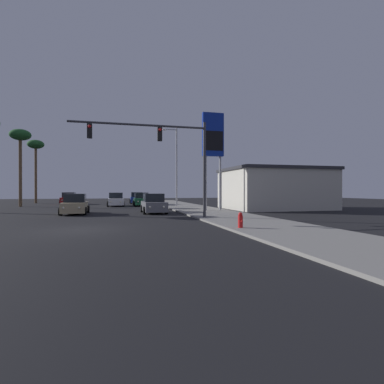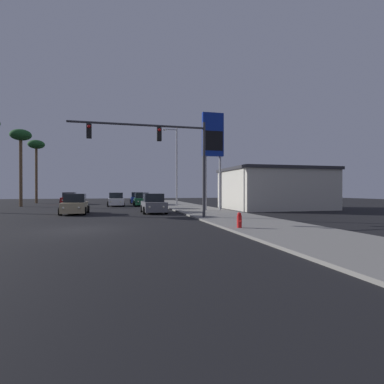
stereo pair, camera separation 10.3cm
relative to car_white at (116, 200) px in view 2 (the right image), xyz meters
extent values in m
plane|color=black|center=(-1.60, -22.67, -0.76)|extent=(120.00, 120.00, 0.00)
cube|color=gray|center=(7.90, -12.67, -0.70)|extent=(5.00, 60.00, 0.12)
cube|color=beige|center=(16.40, -9.77, 1.24)|extent=(10.00, 8.00, 4.00)
cube|color=#2D2D33|center=(16.40, -9.77, 3.39)|extent=(10.30, 8.30, 0.30)
cube|color=silver|center=(0.00, -0.04, -0.18)|extent=(1.91, 4.25, 0.80)
cube|color=black|center=(0.00, 0.11, 0.57)|extent=(1.65, 2.04, 0.70)
cylinder|color=black|center=(-0.90, -1.34, -0.44)|extent=(0.24, 0.64, 0.64)
cylinder|color=black|center=(0.90, -1.34, -0.44)|extent=(0.24, 0.64, 0.64)
cylinder|color=black|center=(-0.90, 1.27, -0.44)|extent=(0.24, 0.64, 0.64)
cylinder|color=black|center=(0.90, 1.27, -0.44)|extent=(0.24, 0.64, 0.64)
sphere|color=#F2EACC|center=(-0.56, -2.16, -0.13)|extent=(0.18, 0.18, 0.18)
sphere|color=#F2EACC|center=(0.56, -2.16, -0.13)|extent=(0.18, 0.18, 0.18)
cube|color=maroon|center=(-6.43, 6.82, -0.18)|extent=(1.85, 4.22, 0.80)
cube|color=black|center=(-6.43, 6.97, 0.57)|extent=(1.63, 2.02, 0.70)
cylinder|color=black|center=(-7.33, 5.52, -0.44)|extent=(0.24, 0.64, 0.64)
cylinder|color=black|center=(-5.53, 5.52, -0.44)|extent=(0.24, 0.64, 0.64)
cylinder|color=black|center=(-7.33, 8.12, -0.44)|extent=(0.24, 0.64, 0.64)
cylinder|color=black|center=(-5.53, 8.12, -0.44)|extent=(0.24, 0.64, 0.64)
sphere|color=#F2EACC|center=(-6.99, 4.70, -0.13)|extent=(0.18, 0.18, 0.18)
sphere|color=#F2EACC|center=(-5.87, 4.70, -0.13)|extent=(0.18, 0.18, 0.18)
cube|color=#195933|center=(3.16, -0.17, -0.18)|extent=(1.88, 4.23, 0.80)
cube|color=black|center=(3.16, -0.02, 0.57)|extent=(1.64, 2.03, 0.70)
cylinder|color=black|center=(2.26, -1.47, -0.44)|extent=(0.24, 0.64, 0.64)
cylinder|color=black|center=(4.06, -1.47, -0.44)|extent=(0.24, 0.64, 0.64)
cylinder|color=black|center=(2.26, 1.14, -0.44)|extent=(0.24, 0.64, 0.64)
cylinder|color=black|center=(4.06, 1.14, -0.44)|extent=(0.24, 0.64, 0.64)
sphere|color=#F2EACC|center=(2.60, -2.29, -0.13)|extent=(0.18, 0.18, 0.18)
sphere|color=#F2EACC|center=(3.72, -2.29, -0.13)|extent=(0.18, 0.18, 0.18)
cube|color=tan|center=(-3.21, -12.11, -0.18)|extent=(1.92, 4.25, 0.80)
cube|color=black|center=(-3.21, -11.96, 0.57)|extent=(1.66, 2.05, 0.70)
cylinder|color=black|center=(-4.11, -13.41, -0.44)|extent=(0.24, 0.64, 0.64)
cylinder|color=black|center=(-2.31, -13.41, -0.44)|extent=(0.24, 0.64, 0.64)
cylinder|color=black|center=(-4.11, -10.81, -0.44)|extent=(0.24, 0.64, 0.64)
cylinder|color=black|center=(-2.31, -10.81, -0.44)|extent=(0.24, 0.64, 0.64)
sphere|color=#F2EACC|center=(-3.77, -14.23, -0.13)|extent=(0.18, 0.18, 0.18)
sphere|color=#F2EACC|center=(-2.66, -14.23, -0.13)|extent=(0.18, 0.18, 0.18)
cube|color=slate|center=(3.22, -12.54, -0.18)|extent=(1.85, 4.22, 0.80)
cube|color=black|center=(3.22, -12.39, 0.57)|extent=(1.62, 2.02, 0.70)
cylinder|color=black|center=(2.32, -13.84, -0.44)|extent=(0.24, 0.64, 0.64)
cylinder|color=black|center=(4.12, -13.84, -0.44)|extent=(0.24, 0.64, 0.64)
cylinder|color=black|center=(2.32, -11.24, -0.44)|extent=(0.24, 0.64, 0.64)
cylinder|color=black|center=(4.12, -11.24, -0.44)|extent=(0.24, 0.64, 0.64)
sphere|color=#F2EACC|center=(2.66, -14.66, -0.13)|extent=(0.18, 0.18, 0.18)
sphere|color=#F2EACC|center=(3.78, -14.66, -0.13)|extent=(0.18, 0.18, 0.18)
cube|color=navy|center=(3.04, 7.19, -0.18)|extent=(1.91, 4.25, 0.80)
cube|color=black|center=(3.04, 7.34, 0.57)|extent=(1.65, 2.04, 0.70)
cylinder|color=black|center=(2.14, 5.89, -0.44)|extent=(0.24, 0.64, 0.64)
cylinder|color=black|center=(3.94, 5.89, -0.44)|extent=(0.24, 0.64, 0.64)
cylinder|color=black|center=(2.14, 8.49, -0.44)|extent=(0.24, 0.64, 0.64)
cylinder|color=black|center=(3.94, 8.49, -0.44)|extent=(0.24, 0.64, 0.64)
sphere|color=#F2EACC|center=(2.48, 5.07, -0.13)|extent=(0.18, 0.18, 0.18)
sphere|color=#F2EACC|center=(3.60, 5.07, -0.13)|extent=(0.18, 0.18, 0.18)
cylinder|color=#38383D|center=(5.97, -18.67, 2.61)|extent=(0.20, 0.20, 6.50)
cylinder|color=#38383D|center=(1.56, -18.67, 5.46)|extent=(8.81, 0.14, 0.14)
cube|color=black|center=(2.89, -18.67, 4.91)|extent=(0.30, 0.24, 0.90)
sphere|color=red|center=(2.89, -18.81, 5.18)|extent=(0.20, 0.20, 0.20)
cube|color=black|center=(-1.52, -18.67, 4.91)|extent=(0.30, 0.24, 0.90)
sphere|color=red|center=(-1.52, -18.81, 5.18)|extent=(0.20, 0.20, 0.20)
cylinder|color=#99999E|center=(6.86, -4.36, 3.86)|extent=(0.18, 0.18, 9.00)
cylinder|color=#99999E|center=(6.16, -4.36, 8.21)|extent=(1.40, 0.10, 0.10)
ellipsoid|color=silver|center=(5.46, -4.36, 8.16)|extent=(0.50, 0.24, 0.20)
cylinder|color=#99999E|center=(8.07, -12.02, 1.86)|extent=(0.20, 0.20, 5.00)
cylinder|color=#99999E|center=(9.47, -12.02, 1.86)|extent=(0.20, 0.20, 5.00)
cube|color=navy|center=(8.77, -12.02, 6.36)|extent=(2.00, 0.40, 4.00)
cube|color=black|center=(8.77, -12.23, 5.76)|extent=(1.80, 0.03, 1.80)
cylinder|color=red|center=(6.02, -24.70, -0.34)|extent=(0.24, 0.24, 0.60)
sphere|color=red|center=(6.02, -24.70, 0.02)|extent=(0.20, 0.20, 0.20)
cylinder|color=red|center=(6.02, -24.87, -0.31)|extent=(0.08, 0.10, 0.08)
cylinder|color=brown|center=(-11.05, 1.33, 3.30)|extent=(0.36, 0.36, 8.13)
ellipsoid|color=#1E5123|center=(-11.05, 1.33, 7.85)|extent=(2.40, 2.40, 1.32)
cylinder|color=brown|center=(-11.76, 11.33, 3.47)|extent=(0.36, 0.36, 8.46)
ellipsoid|color=#1E5123|center=(-11.76, 11.33, 8.18)|extent=(2.40, 2.40, 1.32)
camera|label=1|loc=(0.11, -38.37, 1.19)|focal=28.00mm
camera|label=2|loc=(0.21, -38.39, 1.19)|focal=28.00mm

